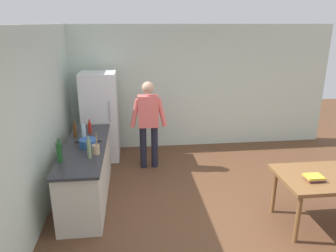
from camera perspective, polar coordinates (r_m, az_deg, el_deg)
The scene contains 15 objects.
ground_plane at distance 4.94m, azimuth 9.47°, elevation -15.76°, with size 14.00×14.00×0.00m, color brown.
wall_back at distance 7.17m, azimuth 3.56°, elevation 6.91°, with size 6.40×0.12×2.70m, color silver.
wall_left at distance 4.56m, azimuth -23.59°, elevation -1.07°, with size 0.12×5.60×2.70m, color silver.
kitchen_counter at distance 5.30m, azimuth -14.29°, elevation -7.97°, with size 0.64×2.20×0.90m.
refrigerator at distance 6.62m, azimuth -12.02°, elevation 1.60°, with size 0.70×0.67×1.80m.
person at distance 6.04m, azimuth -3.52°, elevation 1.17°, with size 0.70×0.22×1.70m.
dining_table at distance 4.93m, azimuth 26.93°, elevation -8.66°, with size 1.40×0.90×0.75m.
cooking_pot at distance 5.06m, azimuth -14.03°, elevation -2.95°, with size 0.40×0.28×0.12m.
utensil_jar at distance 4.74m, azimuth -12.77°, elevation -4.03°, with size 0.11×0.11×0.32m.
bottle_beer_brown at distance 5.54m, azimuth -16.33°, elevation -0.81°, with size 0.06×0.06×0.26m.
bottle_vinegar_tall at distance 4.61m, azimuth -13.93°, elevation -4.01°, with size 0.06×0.06×0.32m.
bottle_water_clear at distance 5.40m, azimuth -14.85°, elevation -0.95°, with size 0.07×0.07×0.30m.
bottle_sauce_red at distance 5.68m, azimuth -13.82°, elevation -0.25°, with size 0.06×0.06×0.24m.
bottle_wine_green at distance 4.59m, azimuth -18.86°, elevation -4.46°, with size 0.08×0.08×0.34m.
book_stack at distance 4.65m, azimuth 24.65°, elevation -8.38°, with size 0.25×0.19×0.07m.
Camera 1 is at (-1.24, -3.93, 2.72)m, focal length 34.10 mm.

